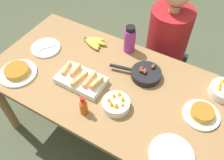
{
  "coord_description": "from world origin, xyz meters",
  "views": [
    {
      "loc": [
        0.52,
        -0.9,
        1.99
      ],
      "look_at": [
        0.0,
        0.0,
        0.76
      ],
      "focal_mm": 38.0,
      "sensor_mm": 36.0,
      "label": 1
    }
  ],
  "objects": [
    {
      "name": "empty_plate_far_left",
      "position": [
        -0.62,
        0.04,
        0.74
      ],
      "size": [
        0.23,
        0.23,
        0.02
      ],
      "color": "silver",
      "rests_on": "dining_table"
    },
    {
      "name": "fruit_bowl_citrus",
      "position": [
        0.12,
        -0.16,
        0.77
      ],
      "size": [
        0.18,
        0.18,
        0.11
      ],
      "color": "silver",
      "rests_on": "dining_table"
    },
    {
      "name": "skillet",
      "position": [
        0.17,
        0.17,
        0.76
      ],
      "size": [
        0.37,
        0.21,
        0.08
      ],
      "rotation": [
        0.0,
        0.0,
        3.36
      ],
      "color": "black",
      "rests_on": "dining_table"
    },
    {
      "name": "banana_bunch",
      "position": [
        -0.33,
        0.28,
        0.75
      ],
      "size": [
        0.2,
        0.16,
        0.04
      ],
      "color": "gold",
      "rests_on": "dining_table"
    },
    {
      "name": "frittata_plate_center",
      "position": [
        0.61,
        0.05,
        0.75
      ],
      "size": [
        0.23,
        0.23,
        0.06
      ],
      "color": "silver",
      "rests_on": "dining_table"
    },
    {
      "name": "frittata_plate_side",
      "position": [
        -0.62,
        -0.26,
        0.75
      ],
      "size": [
        0.27,
        0.27,
        0.06
      ],
      "color": "silver",
      "rests_on": "dining_table"
    },
    {
      "name": "melon_tray",
      "position": [
        -0.18,
        -0.1,
        0.76
      ],
      "size": [
        0.33,
        0.2,
        0.1
      ],
      "color": "silver",
      "rests_on": "dining_table"
    },
    {
      "name": "water_bottle",
      "position": [
        -0.05,
        0.35,
        0.84
      ],
      "size": [
        0.09,
        0.09,
        0.22
      ],
      "color": "#992D89",
      "rests_on": "dining_table"
    },
    {
      "name": "empty_plate_near_front",
      "position": [
        0.54,
        -0.29,
        0.74
      ],
      "size": [
        0.25,
        0.25,
        0.02
      ],
      "color": "silver",
      "rests_on": "dining_table"
    },
    {
      "name": "person_figure",
      "position": [
        0.14,
        0.71,
        0.49
      ],
      "size": [
        0.38,
        0.38,
        1.19
      ],
      "color": "black",
      "rests_on": "ground_plane"
    },
    {
      "name": "hot_sauce_bottle",
      "position": [
        -0.03,
        -0.29,
        0.8
      ],
      "size": [
        0.05,
        0.05,
        0.15
      ],
      "color": "#C64C0F",
      "rests_on": "dining_table"
    },
    {
      "name": "fruit_bowl_mango",
      "position": [
        0.68,
        0.28,
        0.77
      ],
      "size": [
        0.18,
        0.18,
        0.11
      ],
      "color": "silver",
      "rests_on": "dining_table"
    },
    {
      "name": "ground_plane",
      "position": [
        0.0,
        0.0,
        0.0
      ],
      "size": [
        14.0,
        14.0,
        0.0
      ],
      "primitive_type": "plane",
      "color": "#474C38"
    },
    {
      "name": "dining_table",
      "position": [
        0.0,
        0.0,
        0.64
      ],
      "size": [
        1.77,
        0.88,
        0.73
      ],
      "color": "olive",
      "rests_on": "ground_plane"
    }
  ]
}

